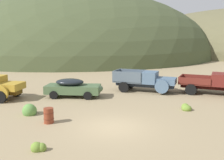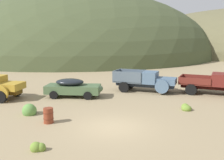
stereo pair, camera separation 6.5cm
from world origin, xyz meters
The scene contains 10 objects.
ground_plane centered at (0.00, 0.00, 0.00)m, with size 300.00×300.00×0.00m, color #998460.
hill_center centered at (-16.79, 57.23, 0.00)m, with size 70.23×73.66×34.03m, color #424C2D.
car_weathered_green centered at (-4.18, 6.80, 0.82)m, with size 4.90×2.20×1.57m.
truck_chalk_blue centered at (1.96, 9.78, 1.03)m, with size 5.93×3.17×1.91m.
truck_oxblood centered at (8.07, 9.45, 0.99)m, with size 6.03×3.73×1.89m.
oil_drum_spare centered at (-3.82, 0.17, 0.46)m, with size 0.61×0.61×0.91m.
bush_back_edge centered at (8.09, 12.41, 0.24)m, with size 1.10×1.07×1.03m.
bush_front_left centered at (-5.70, 1.62, 0.24)m, with size 0.93×1.02×0.95m.
bush_lone_scrub centered at (-2.87, -3.42, 0.14)m, with size 0.70×0.49×0.53m.
bush_front_right centered at (4.61, 4.12, 0.14)m, with size 0.69×0.81×0.56m.
Camera 2 is at (1.96, -13.50, 5.04)m, focal length 40.60 mm.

